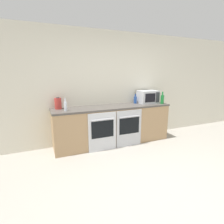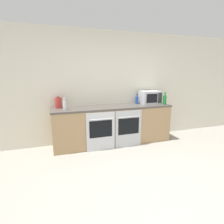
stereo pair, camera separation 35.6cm
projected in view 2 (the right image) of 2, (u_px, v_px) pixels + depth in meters
The scene contains 10 objects.
ground_plane at pixel (161, 200), 2.32m from camera, with size 16.00×16.00×0.00m, color gray.
wall_back at pixel (109, 88), 4.23m from camera, with size 10.00×0.06×2.60m.
counter_back at pixel (113, 125), 4.12m from camera, with size 2.76×0.61×0.90m.
oven_left at pixel (101, 131), 3.72m from camera, with size 0.62×0.06×0.84m.
oven_right at pixel (128, 129), 3.91m from camera, with size 0.62×0.06×0.84m.
microwave at pixel (150, 97), 4.33m from camera, with size 0.48×0.34×0.32m.
bottle_clear at pixel (65, 105), 3.58m from camera, with size 0.06×0.06×0.26m.
bottle_blue at pixel (137, 100), 4.33m from camera, with size 0.08×0.08×0.24m.
bottle_green at pixel (165, 100), 4.21m from camera, with size 0.08×0.08×0.30m.
kettle at pixel (58, 103), 3.79m from camera, with size 0.14×0.14×0.25m.
Camera 2 is at (-1.24, -1.71, 1.65)m, focal length 28.00 mm.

